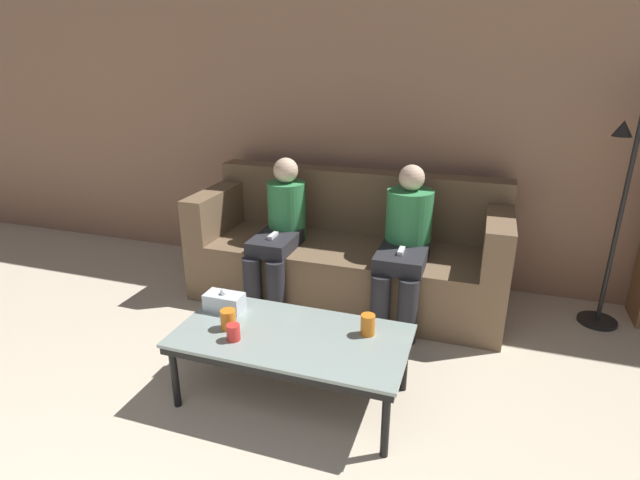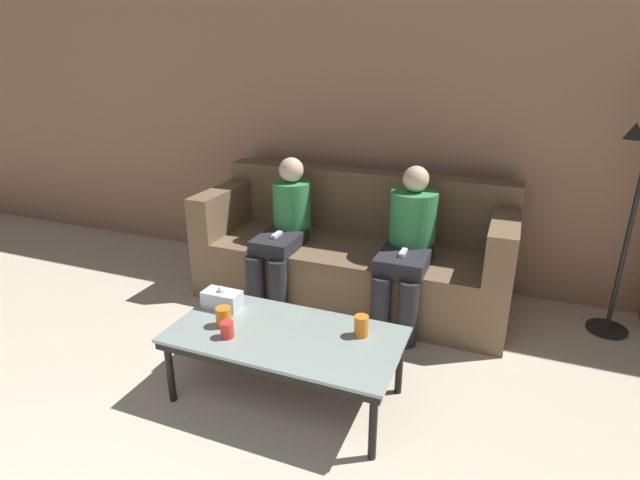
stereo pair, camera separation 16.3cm
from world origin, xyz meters
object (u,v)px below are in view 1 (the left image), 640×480
(coffee_table, at_px, (292,341))
(seated_person_left_end, at_px, (280,229))
(cup_near_left, at_px, (233,332))
(standing_lamp, at_px, (629,187))
(seated_person_mid_left, at_px, (405,241))
(couch, at_px, (349,253))
(cup_near_right, at_px, (368,325))
(tissue_box, at_px, (224,302))
(cup_far_center, at_px, (228,319))

(coffee_table, xyz_separation_m, seated_person_left_end, (-0.51, 1.07, 0.21))
(cup_near_left, height_order, standing_lamp, standing_lamp)
(cup_near_left, bearing_deg, seated_person_mid_left, 61.50)
(coffee_table, bearing_deg, couch, 92.32)
(cup_near_right, bearing_deg, tissue_box, 179.94)
(tissue_box, relative_size, standing_lamp, 0.14)
(standing_lamp, bearing_deg, cup_near_left, -141.68)
(cup_near_right, bearing_deg, cup_far_center, -166.17)
(standing_lamp, xyz_separation_m, seated_person_mid_left, (-1.35, -0.37, -0.40))
(cup_near_right, height_order, standing_lamp, standing_lamp)
(cup_near_right, height_order, cup_far_center, cup_near_right)
(standing_lamp, distance_m, seated_person_mid_left, 1.46)
(cup_far_center, bearing_deg, coffee_table, 8.11)
(cup_far_center, height_order, standing_lamp, standing_lamp)
(coffee_table, bearing_deg, seated_person_mid_left, 69.57)
(standing_lamp, bearing_deg, cup_near_right, -136.15)
(couch, xyz_separation_m, tissue_box, (-0.41, -1.19, 0.11))
(tissue_box, distance_m, seated_person_left_end, 0.95)
(seated_person_mid_left, bearing_deg, tissue_box, -132.21)
(coffee_table, relative_size, cup_near_left, 14.18)
(seated_person_left_end, bearing_deg, cup_near_right, -46.64)
(seated_person_mid_left, bearing_deg, seated_person_left_end, -178.94)
(cup_near_right, xyz_separation_m, seated_person_mid_left, (0.03, 0.96, 0.13))
(cup_near_right, height_order, seated_person_mid_left, seated_person_mid_left)
(couch, xyz_separation_m, coffee_table, (0.05, -1.32, 0.02))
(coffee_table, relative_size, standing_lamp, 0.77)
(tissue_box, distance_m, seated_person_mid_left, 1.31)
(cup_near_left, height_order, cup_near_right, cup_near_right)
(cup_near_left, bearing_deg, cup_far_center, 130.01)
(cup_near_right, relative_size, tissue_box, 0.52)
(standing_lamp, bearing_deg, seated_person_left_end, -170.47)
(cup_near_right, relative_size, cup_far_center, 1.06)
(cup_near_left, relative_size, seated_person_mid_left, 0.08)
(couch, relative_size, cup_near_right, 20.16)
(seated_person_left_end, bearing_deg, cup_near_left, -78.40)
(seated_person_left_end, bearing_deg, couch, 28.46)
(cup_far_center, xyz_separation_m, tissue_box, (-0.12, 0.18, -0.00))
(standing_lamp, bearing_deg, cup_far_center, -144.42)
(cup_near_right, bearing_deg, seated_person_left_end, 133.36)
(cup_far_center, height_order, tissue_box, tissue_box)
(couch, bearing_deg, seated_person_mid_left, -26.80)
(seated_person_left_end, bearing_deg, standing_lamp, 9.53)
(cup_far_center, xyz_separation_m, standing_lamp, (2.10, 1.51, 0.53))
(standing_lamp, bearing_deg, couch, -175.82)
(couch, height_order, cup_near_right, couch)
(cup_near_left, bearing_deg, coffee_table, 28.56)
(seated_person_left_end, bearing_deg, cup_far_center, -81.37)
(cup_far_center, xyz_separation_m, seated_person_left_end, (-0.17, 1.12, 0.12))
(couch, bearing_deg, cup_near_left, -98.15)
(cup_near_right, distance_m, standing_lamp, 1.99)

